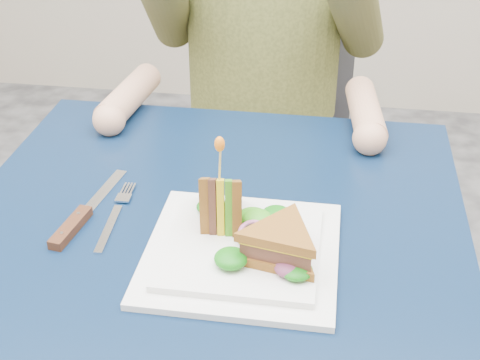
% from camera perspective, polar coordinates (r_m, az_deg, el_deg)
% --- Properties ---
extents(table, '(0.75, 0.75, 0.73)m').
position_cam_1_polar(table, '(1.03, -2.53, -7.30)').
color(table, black).
rests_on(table, ground).
extents(chair, '(0.42, 0.40, 0.93)m').
position_cam_1_polar(chair, '(1.71, 2.26, 5.39)').
color(chair, '#47474C').
rests_on(chair, ground).
extents(plate, '(0.26, 0.26, 0.02)m').
position_cam_1_polar(plate, '(0.91, 0.15, -6.04)').
color(plate, white).
rests_on(plate, table).
extents(sandwich_flat, '(0.15, 0.15, 0.05)m').
position_cam_1_polar(sandwich_flat, '(0.86, 3.52, -5.48)').
color(sandwich_flat, brown).
rests_on(sandwich_flat, plate).
extents(sandwich_upright, '(0.08, 0.13, 0.13)m').
position_cam_1_polar(sandwich_upright, '(0.93, -1.66, -1.93)').
color(sandwich_upright, brown).
rests_on(sandwich_upright, plate).
extents(fork, '(0.02, 0.18, 0.01)m').
position_cam_1_polar(fork, '(1.00, -10.69, -3.14)').
color(fork, silver).
rests_on(fork, table).
extents(knife, '(0.05, 0.22, 0.02)m').
position_cam_1_polar(knife, '(1.00, -13.70, -3.36)').
color(knife, silver).
rests_on(knife, table).
extents(toothpick, '(0.01, 0.01, 0.06)m').
position_cam_1_polar(toothpick, '(0.89, -1.72, 1.50)').
color(toothpick, tan).
rests_on(toothpick, sandwich_upright).
extents(toothpick_frill, '(0.01, 0.01, 0.02)m').
position_cam_1_polar(toothpick_frill, '(0.88, -1.75, 3.08)').
color(toothpick_frill, orange).
rests_on(toothpick_frill, sandwich_upright).
extents(lettuce_spill, '(0.15, 0.13, 0.02)m').
position_cam_1_polar(lettuce_spill, '(0.91, 0.56, -4.63)').
color(lettuce_spill, '#337A14').
rests_on(lettuce_spill, plate).
extents(onion_ring, '(0.04, 0.04, 0.02)m').
position_cam_1_polar(onion_ring, '(0.90, 1.15, -4.61)').
color(onion_ring, '#9E4C7A').
rests_on(onion_ring, plate).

